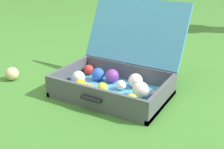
# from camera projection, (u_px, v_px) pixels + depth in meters

# --- Properties ---
(ground_plane) EXTENTS (16.00, 16.00, 0.00)m
(ground_plane) POSITION_uv_depth(u_px,v_px,m) (102.00, 89.00, 1.64)
(ground_plane) COLOR #3D7A2D
(open_suitcase) EXTENTS (0.58, 0.58, 0.46)m
(open_suitcase) POSITION_uv_depth(u_px,v_px,m) (118.00, 73.00, 1.60)
(open_suitcase) COLOR #4799C6
(open_suitcase) RESTS_ON ground
(stray_ball_on_grass) EXTENTS (0.08, 0.08, 0.08)m
(stray_ball_on_grass) POSITION_uv_depth(u_px,v_px,m) (12.00, 74.00, 1.75)
(stray_ball_on_grass) COLOR #D1B784
(stray_ball_on_grass) RESTS_ON ground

